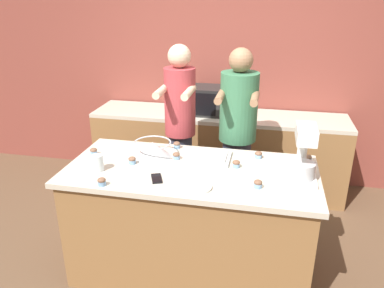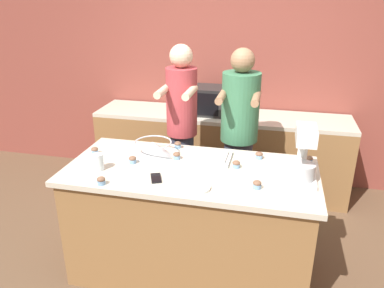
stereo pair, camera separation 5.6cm
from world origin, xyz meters
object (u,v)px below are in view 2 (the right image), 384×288
(cupcake_2, at_px, (177,156))
(cupcake_5, at_px, (95,150))
(stand_mixer, at_px, (303,158))
(baking_tray, at_px, (210,157))
(drinking_glass, at_px, (98,162))
(cupcake_3, at_px, (133,160))
(cell_phone, at_px, (156,178))
(cupcake_8, at_px, (236,164))
(mixing_bowl, at_px, (153,148))
(small_plate, at_px, (197,187))
(cupcake_1, at_px, (178,145))
(person_right, at_px, (239,139))
(cupcake_4, at_px, (309,159))
(cupcake_7, at_px, (259,155))
(person_left, at_px, (182,132))
(microwave_oven, at_px, (210,100))
(cupcake_6, at_px, (101,181))
(cupcake_0, at_px, (257,185))

(cupcake_2, height_order, cupcake_5, same)
(stand_mixer, bearing_deg, cupcake_2, 171.15)
(baking_tray, xyz_separation_m, cupcake_2, (-0.26, -0.06, 0.01))
(drinking_glass, relative_size, cupcake_3, 2.14)
(cell_phone, xyz_separation_m, cupcake_3, (-0.26, 0.21, 0.02))
(cupcake_8, bearing_deg, drinking_glass, -165.23)
(mixing_bowl, height_order, cupcake_2, mixing_bowl)
(small_plate, relative_size, cupcake_1, 3.25)
(cupcake_8, bearing_deg, cupcake_3, -172.84)
(cell_phone, bearing_deg, person_right, 62.79)
(cupcake_4, xyz_separation_m, cupcake_5, (-1.68, -0.21, 0.00))
(drinking_glass, relative_size, cupcake_7, 2.14)
(person_left, height_order, cell_phone, person_left)
(person_left, xyz_separation_m, small_plate, (0.36, -1.00, -0.01))
(stand_mixer, bearing_deg, microwave_oven, 121.88)
(cupcake_2, xyz_separation_m, cupcake_8, (0.47, -0.05, 0.00))
(cell_phone, bearing_deg, baking_tray, 53.59)
(microwave_oven, bearing_deg, cupcake_6, -102.53)
(cupcake_1, relative_size, cupcake_6, 1.00)
(small_plate, height_order, cupcake_4, cupcake_4)
(person_right, height_order, small_plate, person_right)
(small_plate, bearing_deg, cupcake_0, 13.42)
(baking_tray, xyz_separation_m, cupcake_7, (0.37, 0.09, 0.01))
(small_plate, height_order, cupcake_8, cupcake_8)
(mixing_bowl, relative_size, drinking_glass, 2.42)
(cupcake_1, bearing_deg, cupcake_4, -3.26)
(small_plate, bearing_deg, cupcake_3, 153.48)
(cell_phone, xyz_separation_m, cupcake_0, (0.70, 0.02, 0.02))
(stand_mixer, distance_m, microwave_oven, 1.74)
(microwave_oven, height_order, cell_phone, microwave_oven)
(drinking_glass, distance_m, cupcake_7, 1.24)
(microwave_oven, height_order, cupcake_0, microwave_oven)
(cupcake_8, bearing_deg, cupcake_4, 21.84)
(mixing_bowl, bearing_deg, cupcake_3, -124.67)
(person_left, bearing_deg, cupcake_8, -47.03)
(cupcake_3, height_order, cupcake_6, same)
(cupcake_4, bearing_deg, stand_mixer, -102.68)
(person_left, distance_m, cupcake_5, 0.84)
(cell_phone, bearing_deg, cupcake_2, 81.35)
(microwave_oven, relative_size, cupcake_1, 8.12)
(cupcake_4, xyz_separation_m, cupcake_6, (-1.40, -0.68, 0.00))
(cell_phone, distance_m, cupcake_1, 0.58)
(microwave_oven, height_order, drinking_glass, microwave_oven)
(cell_phone, height_order, cupcake_6, cupcake_6)
(cupcake_1, xyz_separation_m, cupcake_5, (-0.62, -0.27, 0.00))
(baking_tray, bearing_deg, microwave_oven, 100.49)
(cupcake_0, bearing_deg, small_plate, -166.58)
(cupcake_5, bearing_deg, cupcake_0, -12.27)
(cupcake_1, bearing_deg, cupcake_0, -38.67)
(cell_phone, distance_m, cupcake_6, 0.38)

